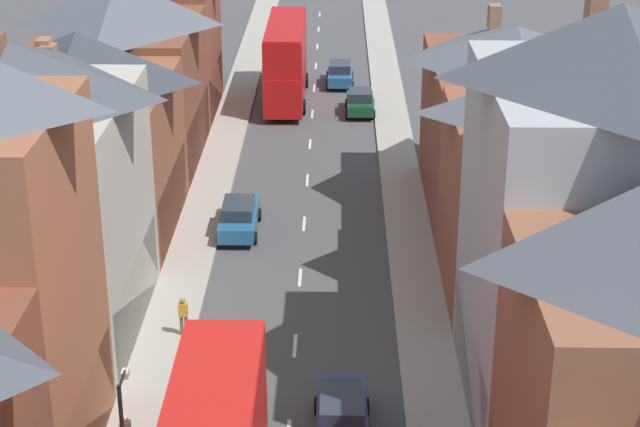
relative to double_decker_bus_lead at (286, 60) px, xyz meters
name	(u,v)px	position (x,y,z in m)	size (l,w,h in m)	color
pavement_left	(206,206)	(-3.29, -18.92, -2.75)	(2.20, 104.00, 0.14)	#A8A399
pavement_right	(405,208)	(6.91, -18.92, -2.75)	(2.20, 104.00, 0.14)	#A8A399
centre_line_dashes	(304,224)	(1.81, -20.92, -2.81)	(0.14, 97.80, 0.01)	silver
terrace_row_left	(10,227)	(-8.38, -34.13, 2.70)	(8.00, 71.89, 14.45)	brown
terrace_row_right	(628,331)	(11.99, -41.49, 2.68)	(8.00, 57.93, 14.27)	#B2704C
double_decker_bus_lead	(286,60)	(0.00, 0.00, 0.00)	(2.74, 10.80, 5.30)	red
car_near_blue	(360,102)	(4.91, -2.78, -2.01)	(1.90, 3.95, 1.59)	#144728
car_parked_left_a	(342,415)	(3.61, -39.03, -1.96)	(1.90, 4.46, 1.71)	navy
car_parked_right_a	(340,73)	(3.61, 3.99, -1.99)	(1.90, 4.35, 1.63)	#236093
car_mid_black	(239,216)	(-1.29, -22.00, -1.99)	(1.90, 4.55, 1.63)	#236093
pedestrian_far_left	(183,314)	(-2.58, -32.36, -1.78)	(0.36, 0.22, 1.61)	brown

